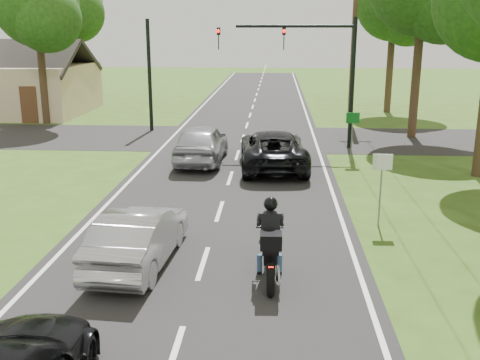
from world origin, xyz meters
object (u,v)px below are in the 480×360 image
Objects in this scene: utility_pole_far at (354,36)px; sign_green at (352,125)px; sign_white at (382,172)px; silver_sedan at (138,236)px; silver_suv at (201,143)px; traffic_signal at (313,59)px; motorcycle_rider at (270,249)px; dark_suv at (273,149)px.

utility_pole_far is 11.63m from sign_green.
sign_white is at bearing -91.43° from sign_green.
silver_suv is (0.10, 10.71, 0.13)m from silver_sedan.
traffic_signal is (4.87, 14.12, 3.43)m from silver_sedan.
sign_green is at bearing -96.73° from utility_pole_far.
silver_sedan is 10.71m from silver_suv.
motorcycle_rider is at bearing 170.79° from silver_sedan.
dark_suv is 0.55× the size of utility_pole_far.
utility_pole_far is 4.71× the size of sign_white.
motorcycle_rider is 0.54× the size of silver_sedan.
motorcycle_rider is 0.36× the size of traffic_signal.
dark_suv is 5.67m from traffic_signal.
motorcycle_rider is 10.62m from dark_suv.
silver_suv is 2.27× the size of sign_green.
sign_green is at bearing -116.33° from silver_sedan.
traffic_signal is 8.55m from utility_pole_far.
sign_green is at bearing 72.59° from motorcycle_rider.
utility_pole_far is (4.60, 12.23, 4.30)m from dark_suv.
utility_pole_far is at bearing -123.05° from silver_suv.
traffic_signal is 3.00× the size of sign_green.
silver_sedan is (-3.13, -9.89, -0.07)m from dark_suv.
silver_suv is 9.80m from sign_white.
utility_pole_far reaches higher than sign_green.
motorcycle_rider is 11.84m from silver_suv.
sign_green is at bearing -175.73° from silver_suv.
sign_green is (3.27, 11.83, 0.82)m from motorcycle_rider.
sign_green is (1.56, -3.02, -2.54)m from traffic_signal.
silver_sedan is (-3.16, 0.73, -0.07)m from motorcycle_rider.
dark_suv is 1.31× the size of silver_sedan.
silver_sedan is at bearing -109.26° from utility_pole_far.
traffic_signal reaches higher than silver_suv.
silver_sedan is at bearing 90.16° from silver_suv.
dark_suv is at bearing -112.31° from traffic_signal.
sign_white and sign_green have the same top height.
silver_suv reaches higher than dark_suv.
sign_white is 1.00× the size of sign_green.
traffic_signal reaches higher than dark_suv.
silver_sedan is 15.32m from traffic_signal.
dark_suv is 13.76m from utility_pole_far.
utility_pole_far is at bearing -105.51° from silver_sedan.
silver_suv is at bearing -144.41° from traffic_signal.
silver_sedan is at bearing 165.08° from motorcycle_rider.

